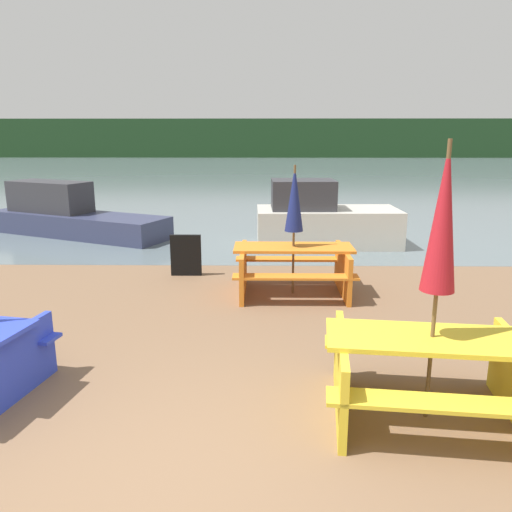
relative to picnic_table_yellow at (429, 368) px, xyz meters
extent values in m
plane|color=brown|center=(-2.27, -1.04, -0.47)|extent=(60.00, 60.00, 0.00)
cube|color=slate|center=(-2.27, 30.31, -0.48)|extent=(60.00, 50.00, 0.00)
cube|color=#1E3D1E|center=(-2.27, 50.31, 1.53)|extent=(80.00, 1.60, 4.00)
cube|color=yellow|center=(0.00, 0.00, 0.28)|extent=(1.91, 0.90, 0.04)
cube|color=yellow|center=(-0.06, -0.55, -0.03)|extent=(1.86, 0.48, 0.04)
cube|color=yellow|center=(0.06, 0.55, -0.03)|extent=(1.86, 0.48, 0.04)
cube|color=yellow|center=(-0.78, 0.09, -0.11)|extent=(0.22, 1.38, 0.74)
cube|color=blue|center=(-3.90, 0.17, -0.13)|extent=(0.33, 1.37, 0.69)
cube|color=orange|center=(-1.01, 3.61, 0.28)|extent=(1.89, 0.71, 0.04)
cube|color=orange|center=(-1.01, 3.06, -0.04)|extent=(1.88, 0.29, 0.04)
cube|color=orange|center=(-1.01, 4.16, -0.04)|extent=(1.88, 0.29, 0.04)
cube|color=orange|center=(-1.81, 3.61, -0.11)|extent=(0.08, 1.38, 0.73)
cube|color=orange|center=(-0.21, 3.61, -0.11)|extent=(0.08, 1.38, 0.73)
cylinder|color=brown|center=(-1.01, 3.61, 0.55)|extent=(0.04, 0.04, 2.05)
cone|color=navy|center=(-1.01, 3.61, 1.06)|extent=(0.29, 0.29, 1.03)
cylinder|color=brown|center=(0.00, 0.00, 0.77)|extent=(0.04, 0.04, 2.48)
cone|color=#A81923|center=(0.00, 0.00, 1.37)|extent=(0.29, 0.29, 1.27)
cube|color=beige|center=(-0.01, 7.22, -0.05)|extent=(3.25, 1.54, 0.84)
cube|color=#333338|center=(-0.59, 7.20, 0.70)|extent=(1.44, 1.06, 0.66)
cube|color=#333856|center=(-6.17, 8.25, -0.20)|extent=(4.98, 3.14, 0.55)
cube|color=#333338|center=(-6.97, 8.61, 0.47)|extent=(2.33, 1.68, 0.78)
cube|color=black|center=(-2.89, 4.62, -0.10)|extent=(0.55, 0.08, 0.75)
camera|label=1|loc=(-1.49, -4.11, 2.05)|focal=35.00mm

